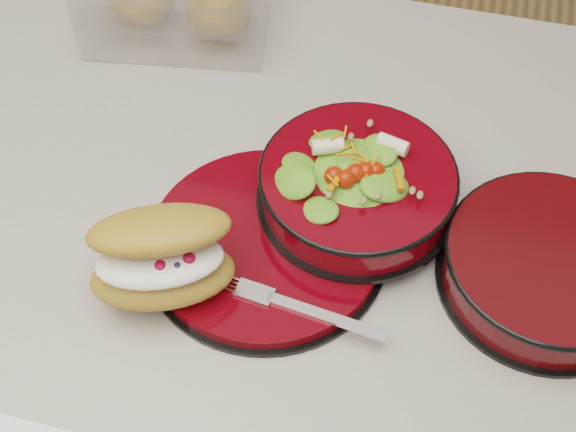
% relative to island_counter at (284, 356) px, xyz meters
% --- Properties ---
extents(island_counter, '(1.24, 0.74, 0.90)m').
position_rel_island_counter_xyz_m(island_counter, '(0.00, 0.00, 0.00)').
color(island_counter, silver).
rests_on(island_counter, ground).
extents(dinner_plate, '(0.27, 0.27, 0.02)m').
position_rel_island_counter_xyz_m(dinner_plate, '(0.01, -0.10, 0.46)').
color(dinner_plate, black).
rests_on(dinner_plate, island_counter).
extents(salad_bowl, '(0.22, 0.22, 0.09)m').
position_rel_island_counter_xyz_m(salad_bowl, '(0.09, -0.02, 0.50)').
color(salad_bowl, black).
rests_on(salad_bowl, dinner_plate).
extents(croissant, '(0.17, 0.14, 0.09)m').
position_rel_island_counter_xyz_m(croissant, '(-0.08, -0.18, 0.51)').
color(croissant, '#BE883A').
rests_on(croissant, dinner_plate).
extents(fork, '(0.16, 0.04, 0.00)m').
position_rel_island_counter_xyz_m(fork, '(0.07, -0.18, 0.47)').
color(fork, silver).
rests_on(fork, dinner_plate).
extents(extra_bowl, '(0.23, 0.23, 0.05)m').
position_rel_island_counter_xyz_m(extra_bowl, '(0.30, -0.07, 0.48)').
color(extra_bowl, black).
rests_on(extra_bowl, island_counter).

